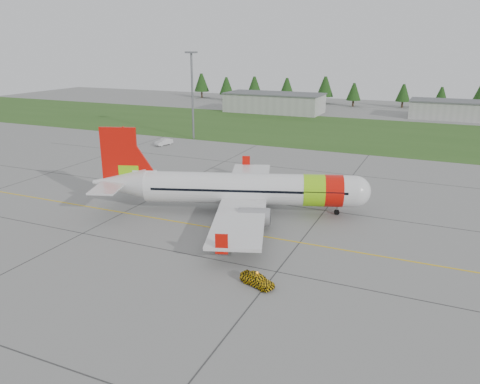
% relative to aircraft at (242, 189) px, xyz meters
% --- Properties ---
extents(ground, '(320.00, 320.00, 0.00)m').
position_rel_aircraft_xyz_m(ground, '(0.30, -14.86, -3.31)').
color(ground, gray).
rests_on(ground, ground).
extents(aircraft, '(36.55, 34.66, 11.46)m').
position_rel_aircraft_xyz_m(aircraft, '(0.00, 0.00, 0.00)').
color(aircraft, silver).
rests_on(aircraft, ground).
extents(follow_me_car, '(1.70, 1.83, 3.67)m').
position_rel_aircraft_xyz_m(follow_me_car, '(9.52, -18.23, -1.47)').
color(follow_me_car, yellow).
rests_on(follow_me_car, ground).
extents(service_van, '(1.92, 1.85, 4.58)m').
position_rel_aircraft_xyz_m(service_van, '(-34.15, 33.54, -1.02)').
color(service_van, silver).
rests_on(service_van, ground).
extents(grass_strip, '(320.00, 50.00, 0.03)m').
position_rel_aircraft_xyz_m(grass_strip, '(0.30, 67.14, -3.29)').
color(grass_strip, '#30561E').
rests_on(grass_strip, ground).
extents(taxi_guideline, '(120.00, 0.25, 0.02)m').
position_rel_aircraft_xyz_m(taxi_guideline, '(0.30, -6.86, -3.29)').
color(taxi_guideline, gold).
rests_on(taxi_guideline, ground).
extents(hangar_west, '(32.00, 14.00, 6.00)m').
position_rel_aircraft_xyz_m(hangar_west, '(-29.70, 95.14, -0.31)').
color(hangar_west, '#A8A8A3').
rests_on(hangar_west, ground).
extents(hangar_east, '(24.00, 12.00, 5.20)m').
position_rel_aircraft_xyz_m(hangar_east, '(25.30, 103.14, -0.71)').
color(hangar_east, '#A8A8A3').
rests_on(hangar_east, ground).
extents(floodlight_mast, '(0.50, 0.50, 20.00)m').
position_rel_aircraft_xyz_m(floodlight_mast, '(-31.70, 43.14, 6.69)').
color(floodlight_mast, slate).
rests_on(floodlight_mast, ground).
extents(treeline, '(160.00, 8.00, 10.00)m').
position_rel_aircraft_xyz_m(treeline, '(0.30, 123.14, 1.69)').
color(treeline, '#1C3F14').
rests_on(treeline, ground).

